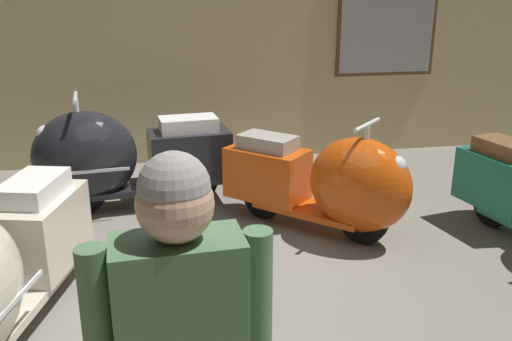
% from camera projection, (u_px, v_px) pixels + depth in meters
% --- Properties ---
extents(ground_plane, '(60.00, 60.00, 0.00)m').
position_uv_depth(ground_plane, '(224.00, 300.00, 3.76)').
color(ground_plane, slate).
extents(showroom_back_wall, '(18.00, 0.24, 3.61)m').
position_uv_depth(showroom_back_wall, '(184.00, 7.00, 6.31)').
color(showroom_back_wall, '#CCB784').
rests_on(showroom_back_wall, ground).
extents(scooter_1, '(1.86, 0.69, 1.11)m').
position_uv_depth(scooter_1, '(118.00, 158.00, 5.16)').
color(scooter_1, black).
rests_on(scooter_1, ground).
extents(scooter_2, '(1.53, 1.51, 1.02)m').
position_uv_depth(scooter_2, '(329.00, 183.00, 4.64)').
color(scooter_2, black).
rests_on(scooter_2, ground).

